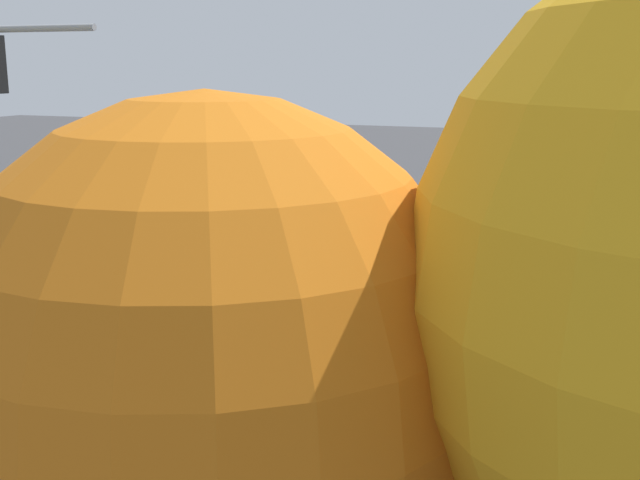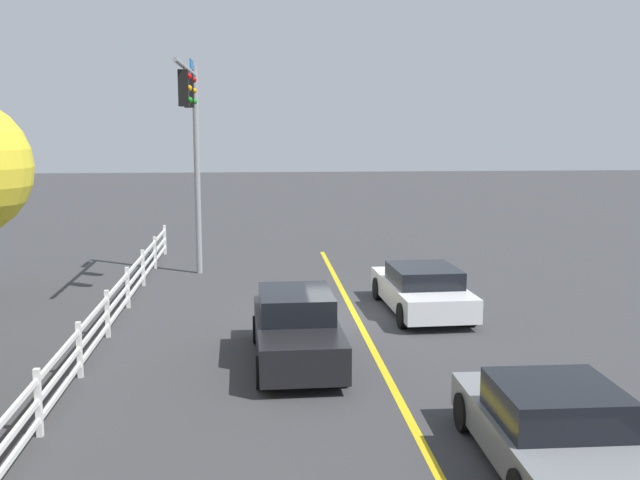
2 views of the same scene
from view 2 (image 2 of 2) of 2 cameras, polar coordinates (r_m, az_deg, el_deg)
ground_plane at (r=20.12m, az=2.68°, el=-5.73°), size 120.00×120.00×0.00m
lane_center_stripe at (r=16.32m, az=4.55°, el=-9.23°), size 28.00×0.16×0.01m
signal_assembly at (r=23.89m, az=-9.69°, el=8.38°), size 6.34×0.38×7.05m
car_0 at (r=20.47m, az=7.75°, el=-3.73°), size 4.64×2.11×1.29m
car_1 at (r=11.88m, az=17.12°, el=-13.42°), size 4.11×2.04×1.34m
car_2 at (r=16.14m, az=-1.81°, el=-6.75°), size 4.54×1.89×1.50m
white_rail_fence at (r=17.27m, az=-16.75°, el=-6.49°), size 26.10×0.10×1.15m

